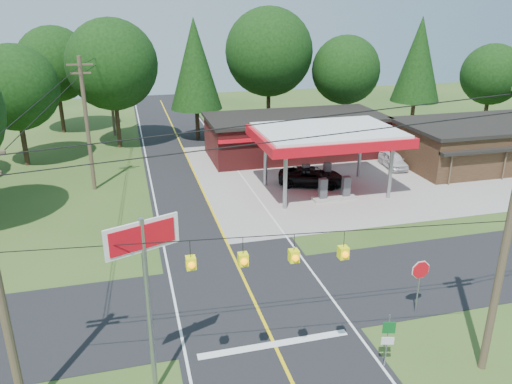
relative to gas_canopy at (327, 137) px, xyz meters
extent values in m
plane|color=#2A4A1A|center=(-9.00, -13.00, -4.27)|extent=(120.00, 120.00, 0.00)
cube|color=black|center=(-9.00, -13.00, -4.26)|extent=(8.00, 120.00, 0.02)
cube|color=black|center=(-9.00, -13.00, -4.25)|extent=(70.00, 7.00, 0.02)
cube|color=yellow|center=(-9.00, -13.00, -4.24)|extent=(0.15, 110.00, 0.00)
cylinder|color=gray|center=(-4.00, -2.50, -2.17)|extent=(0.28, 0.28, 4.20)
cylinder|color=gray|center=(-4.00, 2.50, -2.17)|extent=(0.28, 0.28, 4.20)
cylinder|color=gray|center=(4.00, -2.50, -2.17)|extent=(0.28, 0.28, 4.20)
cylinder|color=gray|center=(4.00, 2.50, -2.17)|extent=(0.28, 0.28, 4.20)
cube|color=red|center=(0.00, 0.00, 0.08)|extent=(10.60, 7.40, 0.70)
cube|color=white|center=(0.00, 0.00, 0.48)|extent=(10.00, 7.00, 0.25)
cube|color=#9E9B93|center=(0.00, -1.80, -4.14)|extent=(3.20, 0.90, 0.22)
cube|color=#3F3F44|center=(-0.90, -1.80, -3.32)|extent=(0.55, 0.45, 1.50)
cube|color=#3F3F44|center=(0.90, -1.80, -3.32)|extent=(0.55, 0.45, 1.50)
cube|color=#9E9B93|center=(0.00, 1.80, -4.14)|extent=(3.20, 0.90, 0.22)
cube|color=#3F3F44|center=(-0.90, 1.80, -3.32)|extent=(0.55, 0.45, 1.50)
cube|color=#3F3F44|center=(0.90, 1.80, -3.32)|extent=(0.55, 0.45, 1.50)
cube|color=maroon|center=(1.00, 10.00, -2.52)|extent=(16.00, 7.00, 3.50)
cube|color=black|center=(1.00, 10.00, -0.62)|extent=(16.40, 7.40, 0.30)
cube|color=red|center=(1.00, 6.40, -1.57)|extent=(16.00, 0.50, 0.25)
cube|color=#382417|center=(19.00, 3.00, -2.52)|extent=(20.00, 8.00, 3.50)
cylinder|color=#473828|center=(-1.50, -20.00, 1.48)|extent=(0.30, 0.30, 11.50)
cylinder|color=#473828|center=(-17.00, 5.00, 0.73)|extent=(0.30, 0.30, 10.00)
cube|color=#473828|center=(-17.00, 5.00, 5.13)|extent=(1.80, 0.12, 0.12)
cube|color=#473828|center=(-17.00, 5.00, 4.53)|extent=(1.40, 0.12, 0.12)
cylinder|color=#473828|center=(-15.50, 22.00, 0.48)|extent=(0.30, 0.30, 9.50)
cube|color=#FBFF0D|center=(-12.55, -18.70, 1.23)|extent=(0.32, 0.32, 0.42)
cube|color=#FBFF0D|center=(-10.85, -18.90, 1.23)|extent=(0.32, 0.32, 0.42)
cube|color=#FBFF0D|center=(-9.15, -19.10, 1.23)|extent=(0.32, 0.32, 0.42)
cube|color=#FBFF0D|center=(-7.45, -19.30, 1.23)|extent=(0.32, 0.32, 0.42)
cylinder|color=#332316|center=(-23.00, 13.00, -2.29)|extent=(0.44, 0.44, 3.96)
sphere|color=black|center=(-23.00, 13.00, 2.55)|extent=(7.26, 7.26, 7.26)
cylinder|color=#332316|center=(-15.00, 17.00, -1.93)|extent=(0.44, 0.44, 4.68)
sphere|color=black|center=(-15.00, 17.00, 3.79)|extent=(8.58, 8.58, 8.58)
cylinder|color=#332316|center=(-7.00, 18.00, -2.11)|extent=(0.44, 0.44, 4.32)
cone|color=black|center=(-7.00, 18.00, 3.53)|extent=(5.28, 5.28, 9.00)
cylinder|color=#332316|center=(1.00, 19.00, -1.75)|extent=(0.44, 0.44, 5.04)
sphere|color=black|center=(1.00, 19.00, 4.41)|extent=(9.24, 9.24, 9.24)
cylinder|color=#332316|center=(9.00, 17.00, -2.29)|extent=(0.44, 0.44, 3.96)
sphere|color=black|center=(9.00, 17.00, 2.55)|extent=(7.26, 7.26, 7.26)
cylinder|color=#332316|center=(17.00, 16.00, -2.11)|extent=(0.44, 0.44, 4.32)
cone|color=black|center=(17.00, 16.00, 3.53)|extent=(5.28, 5.28, 9.00)
cylinder|color=#332316|center=(25.00, 14.00, -2.47)|extent=(0.44, 0.44, 3.60)
sphere|color=black|center=(25.00, 14.00, 1.93)|extent=(6.60, 6.60, 6.60)
cylinder|color=#332316|center=(-21.00, 25.00, -2.11)|extent=(0.44, 0.44, 4.32)
sphere|color=black|center=(-21.00, 25.00, 3.17)|extent=(7.92, 7.92, 7.92)
imported|color=black|center=(-0.50, 1.50, -3.55)|extent=(6.76, 6.76, 1.44)
imported|color=silver|center=(8.00, 4.00, -3.61)|extent=(4.32, 4.32, 1.32)
cylinder|color=gray|center=(-14.00, -18.00, -0.79)|extent=(0.18, 0.18, 6.95)
cube|color=white|center=(-14.00, -18.00, 2.03)|extent=(2.43, 1.01, 1.09)
cube|color=red|center=(-14.00, -18.05, 2.03)|extent=(2.14, 0.87, 0.84)
cylinder|color=gray|center=(-2.00, -16.00, -3.00)|extent=(0.07, 0.07, 2.53)
cylinder|color=gray|center=(-5.20, -19.00, -3.06)|extent=(0.06, 0.06, 2.41)
cube|color=#0C591E|center=(-5.20, -19.04, -2.41)|extent=(0.48, 0.16, 0.49)
cube|color=white|center=(-5.20, -19.04, -3.01)|extent=(0.48, 0.16, 0.33)
camera|label=1|loc=(-14.16, -33.14, 9.11)|focal=35.00mm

